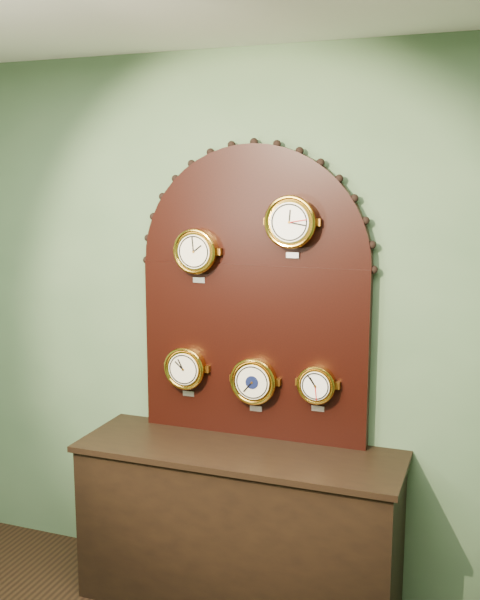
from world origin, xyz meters
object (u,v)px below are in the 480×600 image
at_px(shop_counter, 239,529).
at_px(roman_clock, 196,251).
at_px(hygrometer, 186,368).
at_px(arabic_clock, 291,222).
at_px(display_board, 254,285).
at_px(tide_clock, 317,384).
at_px(barometer, 254,381).

bearing_deg(shop_counter, roman_clock, 151.92).
height_order(roman_clock, hygrometer, roman_clock).
bearing_deg(arabic_clock, hygrometer, 179.93).
height_order(display_board, tide_clock, display_board).
distance_m(shop_counter, arabic_clock, 1.57).
bearing_deg(shop_counter, barometer, 79.88).
relative_size(display_board, barometer, 5.20).
distance_m(display_board, hygrometer, 0.58).
relative_size(roman_clock, barometer, 0.96).
distance_m(shop_counter, hygrometer, 0.86).
height_order(shop_counter, barometer, barometer).
distance_m(shop_counter, roman_clock, 1.43).
relative_size(arabic_clock, barometer, 1.04).
relative_size(shop_counter, arabic_clock, 5.21).
relative_size(shop_counter, tide_clock, 6.52).
height_order(roman_clock, tide_clock, roman_clock).
xyz_separation_m(display_board, arabic_clock, (0.21, -0.07, 0.33)).
distance_m(roman_clock, tide_clock, 0.91).
bearing_deg(tide_clock, shop_counter, -156.53).
xyz_separation_m(arabic_clock, tide_clock, (0.14, 0.00, -0.80)).
height_order(barometer, tide_clock, barometer).
relative_size(hygrometer, tide_clock, 1.13).
relative_size(arabic_clock, tide_clock, 1.25).
height_order(shop_counter, display_board, display_board).
bearing_deg(arabic_clock, display_board, 162.48).
bearing_deg(shop_counter, hygrometer, 156.60).
bearing_deg(display_board, roman_clock, -166.92).
distance_m(roman_clock, hygrometer, 0.62).
relative_size(roman_clock, hygrometer, 1.02).
bearing_deg(tide_clock, roman_clock, -179.91).
distance_m(hygrometer, barometer, 0.38).
bearing_deg(barometer, shop_counter, -100.12).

